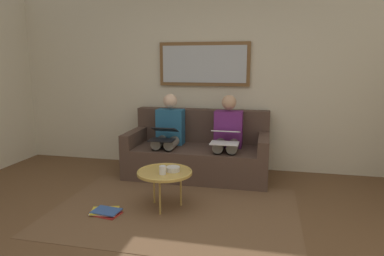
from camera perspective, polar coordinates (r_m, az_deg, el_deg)
name	(u,v)px	position (r m, az deg, el deg)	size (l,w,h in m)	color
wall_rear	(205,81)	(5.16, 2.20, 7.85)	(6.00, 0.12, 2.60)	beige
area_rug	(175,210)	(3.78, -2.89, -13.57)	(2.60, 1.80, 0.01)	brown
couch	(198,153)	(4.85, 1.08, -4.18)	(1.95, 0.90, 0.90)	#4C382D
framed_mirror	(204,64)	(5.06, 2.03, 10.62)	(1.34, 0.05, 0.63)	brown
coffee_table	(165,173)	(3.72, -4.59, -7.46)	(0.60, 0.60, 0.43)	tan
cup	(163,170)	(3.62, -4.94, -7.03)	(0.07, 0.07, 0.09)	silver
bowl	(173,169)	(3.71, -3.20, -6.86)	(0.15, 0.15, 0.05)	beige
person_left	(228,135)	(4.65, 5.96, -1.13)	(0.38, 0.58, 1.14)	#66236B
laptop_white	(225,137)	(4.41, 5.61, -1.42)	(0.36, 0.38, 0.16)	white
person_right	(169,132)	(4.81, -3.94, -0.69)	(0.38, 0.58, 1.14)	#235B84
laptop_black	(164,134)	(4.59, -4.77, -1.02)	(0.33, 0.37, 0.16)	black
magazine_stack	(106,212)	(3.81, -14.23, -13.41)	(0.35, 0.29, 0.04)	red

